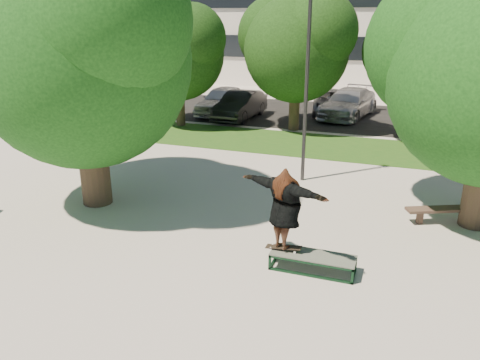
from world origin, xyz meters
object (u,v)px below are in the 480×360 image
at_px(car_dark, 240,105).
at_px(car_silver_b, 349,103).
at_px(grind_box, 313,262).
at_px(car_grey, 333,102).
at_px(bench, 457,210).
at_px(car_silver_a, 222,100).
at_px(lamppost, 307,85).
at_px(tree_left, 81,46).

distance_m(car_dark, car_silver_b, 5.85).
bearing_deg(grind_box, car_dark, 115.46).
bearing_deg(grind_box, car_grey, 97.84).
relative_size(bench, car_silver_a, 0.59).
bearing_deg(grind_box, lamppost, 104.74).
xyz_separation_m(lamppost, car_silver_b, (0.03, 10.99, -2.41)).
distance_m(grind_box, bench, 4.88).
bearing_deg(bench, car_silver_a, 110.18).
xyz_separation_m(bench, car_grey, (-5.45, 13.37, 0.30)).
distance_m(bench, car_silver_b, 13.71).
bearing_deg(tree_left, car_silver_b, 70.32).
distance_m(car_silver_a, car_grey, 6.12).
xyz_separation_m(grind_box, car_grey, (-2.36, 17.14, 0.47)).
bearing_deg(car_silver_a, grind_box, -59.38).
height_order(tree_left, lamppost, tree_left).
distance_m(bench, car_grey, 14.44).
bearing_deg(car_silver_b, car_dark, -143.83).
xyz_separation_m(tree_left, grind_box, (6.79, -1.80, -4.23)).
bearing_deg(grind_box, car_silver_b, 95.02).
xyz_separation_m(lamppost, car_dark, (-5.26, 8.50, -2.43)).
relative_size(grind_box, bench, 0.68).
relative_size(lamppost, car_grey, 1.30).
bearing_deg(car_silver_a, car_grey, 22.25).
relative_size(grind_box, car_silver_b, 0.35).
bearing_deg(car_dark, lamppost, -55.64).
height_order(grind_box, car_silver_b, car_silver_b).
relative_size(car_silver_a, car_dark, 1.02).
bearing_deg(lamppost, bench, -22.84).
bearing_deg(tree_left, grind_box, -14.82).
bearing_deg(bench, grind_box, -153.91).
distance_m(grind_box, car_silver_b, 16.77).
xyz_separation_m(tree_left, car_dark, (0.03, 12.41, -3.70)).
bearing_deg(tree_left, lamppost, 36.42).
height_order(grind_box, car_grey, car_grey).
bearing_deg(car_silver_a, car_silver_b, 16.16).
distance_m(grind_box, car_silver_a, 17.11).
bearing_deg(car_dark, car_grey, 36.32).
xyz_separation_m(bench, car_silver_a, (-11.20, 11.28, 0.41)).
height_order(lamppost, bench, lamppost).
bearing_deg(car_grey, bench, -78.14).
distance_m(car_grey, car_silver_b, 1.00).
distance_m(bench, car_silver_a, 15.90).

